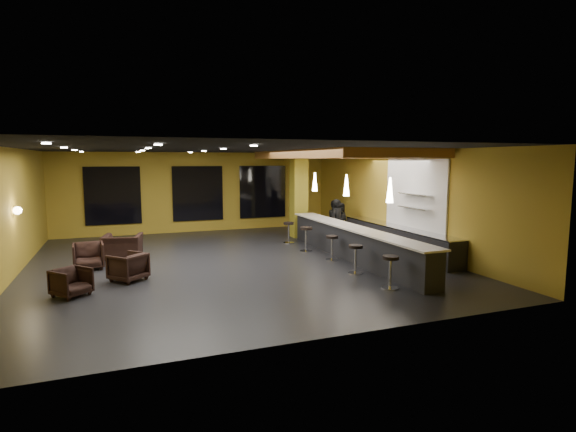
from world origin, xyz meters
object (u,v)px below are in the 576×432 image
object	(u,v)px
staff_a	(338,221)
staff_c	(340,221)
bar_stool_0	(390,268)
armchair_c	(89,256)
bar_stool_4	(289,230)
armchair_b	(128,267)
bar_stool_3	(306,236)
bar_counter	(353,244)
pendant_1	(346,185)
prep_counter	(397,240)
armchair_d	(123,246)
pendant_0	(390,190)
column	(299,195)
bar_stool_1	(356,255)
staff_b	(335,220)
bar_stool_2	(332,245)
armchair_a	(71,282)
pendant_2	(315,182)

from	to	relation	value
staff_a	staff_c	xyz separation A→B (m)	(0.45, 0.71, -0.09)
bar_stool_0	staff_c	bearing A→B (deg)	72.97
armchair_c	bar_stool_4	xyz separation A→B (m)	(6.92, 1.75, 0.13)
bar_stool_4	staff_c	bearing A→B (deg)	1.33
armchair_b	bar_stool_3	size ratio (longest dim) A/B	0.94
bar_counter	pendant_1	distance (m)	1.92
prep_counter	armchair_d	world-z (taller)	prep_counter
pendant_0	armchair_c	xyz separation A→B (m)	(-7.83, 3.62, -1.96)
column	pendant_1	world-z (taller)	column
prep_counter	pendant_0	size ratio (longest dim) A/B	8.57
pendant_0	staff_a	bearing A→B (deg)	79.98
bar_stool_3	bar_stool_1	bearing A→B (deg)	-88.28
prep_counter	column	xyz separation A→B (m)	(-2.00, 4.10, 1.32)
column	armchair_d	world-z (taller)	column
staff_b	bar_stool_2	size ratio (longest dim) A/B	1.98
armchair_b	pendant_1	bearing A→B (deg)	144.71
prep_counter	bar_stool_3	world-z (taller)	bar_stool_3
staff_a	armchair_c	distance (m)	8.75
armchair_a	bar_stool_1	distance (m)	7.26
bar_stool_0	bar_stool_3	bearing A→B (deg)	91.86
armchair_d	bar_stool_3	distance (m)	6.09
bar_stool_3	staff_c	bearing A→B (deg)	38.45
armchair_b	pendant_0	bearing A→B (deg)	124.00
staff_a	staff_b	size ratio (longest dim) A/B	1.08
bar_stool_4	armchair_b	bearing A→B (deg)	-149.06
staff_b	bar_stool_0	distance (m)	7.17
pendant_0	bar_stool_0	size ratio (longest dim) A/B	0.85
column	armchair_c	world-z (taller)	column
prep_counter	staff_a	xyz separation A→B (m)	(-1.17, 2.21, 0.41)
pendant_0	pendant_2	bearing A→B (deg)	90.00
bar_stool_1	prep_counter	bearing A→B (deg)	37.03
staff_a	bar_stool_2	distance (m)	3.01
bar_stool_0	bar_stool_1	bearing A→B (deg)	92.14
bar_stool_2	bar_stool_1	bearing A→B (deg)	-94.44
pendant_0	staff_c	distance (m)	5.79
armchair_b	bar_stool_2	size ratio (longest dim) A/B	1.03
prep_counter	pendant_1	bearing A→B (deg)	180.00
pendant_0	bar_stool_0	xyz separation A→B (m)	(-0.76, -1.25, -1.82)
pendant_0	armchair_c	bearing A→B (deg)	155.23
armchair_b	bar_stool_1	xyz separation A→B (m)	(5.97, -1.47, 0.15)
prep_counter	pendant_0	distance (m)	3.73
pendant_1	bar_stool_0	world-z (taller)	pendant_1
column	pendant_2	distance (m)	1.71
bar_counter	staff_a	xyz separation A→B (m)	(0.83, 2.71, 0.34)
armchair_a	pendant_1	bearing A→B (deg)	-29.00
staff_c	bar_stool_1	world-z (taller)	staff_c
prep_counter	pendant_1	world-z (taller)	pendant_1
bar_counter	armchair_c	size ratio (longest dim) A/B	9.41
pendant_0	armchair_c	size ratio (longest dim) A/B	0.82
bar_stool_1	bar_stool_3	size ratio (longest dim) A/B	0.94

